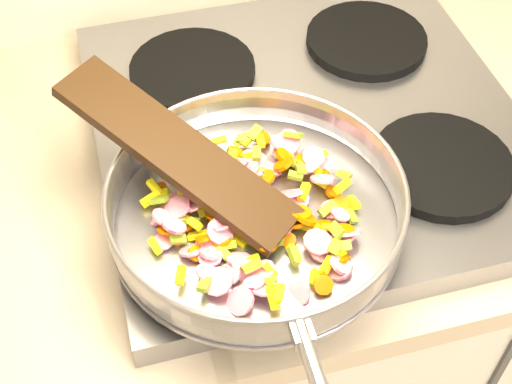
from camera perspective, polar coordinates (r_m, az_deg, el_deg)
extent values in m
cube|color=#939399|center=(1.04, 4.20, 5.07)|extent=(0.60, 0.60, 0.04)
cylinder|color=black|center=(0.90, -1.45, -1.28)|extent=(0.19, 0.19, 0.02)
cylinder|color=black|center=(0.98, 14.65, 2.07)|extent=(0.19, 0.19, 0.02)
cylinder|color=black|center=(1.10, -5.10, 9.71)|extent=(0.19, 0.19, 0.02)
cylinder|color=black|center=(1.16, 8.82, 11.93)|extent=(0.19, 0.19, 0.02)
cylinder|color=#9E9EA5|center=(0.87, 0.00, -2.21)|extent=(0.36, 0.36, 0.01)
torus|color=#9E9EA5|center=(0.85, 0.00, -0.93)|extent=(0.40, 0.40, 0.05)
torus|color=#9E9EA5|center=(0.83, 0.00, 0.18)|extent=(0.36, 0.36, 0.01)
cube|color=#9E9EA5|center=(0.73, 3.67, -11.15)|extent=(0.02, 0.03, 0.02)
cylinder|color=#DC154D|center=(0.84, -5.20, -4.72)|extent=(0.04, 0.04, 0.02)
cube|color=#FBF110|center=(0.84, -1.52, -3.82)|extent=(0.02, 0.02, 0.01)
cylinder|color=#DC154D|center=(0.83, 6.73, -6.21)|extent=(0.03, 0.03, 0.02)
cylinder|color=#D45B00|center=(0.82, -1.88, -6.20)|extent=(0.02, 0.02, 0.01)
cube|color=#FBF110|center=(0.88, 3.85, 0.02)|extent=(0.02, 0.03, 0.01)
cylinder|color=#DC154D|center=(0.81, -3.87, -6.46)|extent=(0.04, 0.04, 0.02)
cylinder|color=#DC154D|center=(0.79, 0.69, -7.73)|extent=(0.04, 0.04, 0.02)
cube|color=#FBF110|center=(0.88, 0.99, -0.20)|extent=(0.02, 0.03, 0.01)
cylinder|color=#DC154D|center=(0.84, 5.25, -4.72)|extent=(0.03, 0.03, 0.02)
cylinder|color=#DC154D|center=(0.89, -0.37, 1.47)|extent=(0.05, 0.04, 0.03)
cube|color=#FBF110|center=(0.84, -8.08, -4.28)|extent=(0.02, 0.02, 0.01)
cylinder|color=#DC154D|center=(0.80, -3.05, -7.17)|extent=(0.04, 0.04, 0.02)
cylinder|color=#D45B00|center=(0.86, 5.54, -2.77)|extent=(0.03, 0.03, 0.01)
cylinder|color=#D45B00|center=(0.85, 1.62, -3.27)|extent=(0.02, 0.02, 0.02)
cube|color=#FBF110|center=(0.83, -2.40, -4.33)|extent=(0.02, 0.01, 0.01)
cylinder|color=#DC154D|center=(0.94, 4.49, 2.94)|extent=(0.04, 0.04, 0.01)
cube|color=olive|center=(0.90, -4.16, 1.13)|extent=(0.02, 0.02, 0.01)
cube|color=#FBF110|center=(0.81, 4.70, -6.75)|extent=(0.02, 0.03, 0.02)
cylinder|color=#DC154D|center=(0.89, 5.34, 1.05)|extent=(0.04, 0.04, 0.02)
cube|color=olive|center=(0.91, 0.07, 3.12)|extent=(0.02, 0.02, 0.01)
cylinder|color=#DC154D|center=(0.88, 6.02, -1.40)|extent=(0.04, 0.04, 0.01)
cylinder|color=#DC154D|center=(0.82, -1.34, -5.42)|extent=(0.04, 0.04, 0.02)
cube|color=#FBF110|center=(0.92, -0.52, 2.94)|extent=(0.02, 0.02, 0.02)
cylinder|color=#DC154D|center=(0.85, -7.39, -2.04)|extent=(0.04, 0.04, 0.02)
cylinder|color=#DC154D|center=(0.86, -6.30, -1.22)|extent=(0.04, 0.04, 0.02)
cylinder|color=#DC154D|center=(0.84, -6.56, -2.70)|extent=(0.04, 0.04, 0.02)
cylinder|color=#DC154D|center=(0.85, -0.12, -1.45)|extent=(0.04, 0.04, 0.02)
cube|color=#FBF110|center=(0.89, -7.55, -0.14)|extent=(0.02, 0.02, 0.02)
cylinder|color=#DC154D|center=(0.83, -3.66, -4.95)|extent=(0.03, 0.03, 0.02)
cylinder|color=#D45B00|center=(0.84, -2.84, -3.80)|extent=(0.03, 0.03, 0.02)
cube|color=#FBF110|center=(0.82, -0.50, -5.45)|extent=(0.02, 0.01, 0.01)
cylinder|color=#DC154D|center=(0.84, -2.85, -2.73)|extent=(0.03, 0.03, 0.02)
cube|color=olive|center=(0.84, -6.28, -3.76)|extent=(0.02, 0.01, 0.01)
cylinder|color=#DC154D|center=(0.80, -0.15, -7.24)|extent=(0.03, 0.03, 0.01)
cylinder|color=#DC154D|center=(0.85, 1.87, -2.66)|extent=(0.05, 0.05, 0.01)
cube|color=#FBF110|center=(0.91, -5.33, 1.86)|extent=(0.01, 0.03, 0.02)
cube|color=olive|center=(0.89, -4.64, -0.05)|extent=(0.02, 0.02, 0.02)
cube|color=olive|center=(0.86, -2.17, -2.25)|extent=(0.03, 0.03, 0.01)
cube|color=#FBF110|center=(0.91, 4.64, 2.01)|extent=(0.02, 0.03, 0.01)
cube|color=#FBF110|center=(0.80, 1.01, -7.34)|extent=(0.01, 0.02, 0.01)
cube|color=#FBF110|center=(0.78, 1.37, -8.52)|extent=(0.01, 0.03, 0.02)
cylinder|color=#DC154D|center=(0.84, 7.48, -3.24)|extent=(0.04, 0.03, 0.03)
cube|color=#FBF110|center=(0.80, -6.06, -6.64)|extent=(0.02, 0.02, 0.01)
cylinder|color=#D45B00|center=(0.85, -3.15, -2.91)|extent=(0.03, 0.03, 0.01)
cube|color=olive|center=(0.84, 0.20, -3.12)|extent=(0.02, 0.02, 0.01)
cube|color=#FBF110|center=(0.95, -1.20, 4.18)|extent=(0.02, 0.02, 0.02)
cube|color=#FBF110|center=(0.87, -5.58, 0.02)|extent=(0.02, 0.02, 0.01)
cylinder|color=#D45B00|center=(0.86, -1.34, -1.31)|extent=(0.03, 0.03, 0.02)
cylinder|color=#DC154D|center=(0.80, 3.45, -8.11)|extent=(0.03, 0.03, 0.03)
cylinder|color=#DC154D|center=(0.91, -1.49, 2.16)|extent=(0.04, 0.03, 0.03)
cube|color=olive|center=(0.86, 0.43, -1.59)|extent=(0.02, 0.02, 0.02)
cylinder|color=#D45B00|center=(0.85, -7.22, -3.06)|extent=(0.03, 0.03, 0.02)
cylinder|color=#DC154D|center=(0.87, -0.84, -1.00)|extent=(0.04, 0.04, 0.03)
cube|color=#FBF110|center=(0.82, 5.72, -5.83)|extent=(0.03, 0.03, 0.01)
cube|color=#FBF110|center=(0.89, -8.15, 0.40)|extent=(0.02, 0.02, 0.02)
cube|color=olive|center=(0.83, 6.84, -4.37)|extent=(0.03, 0.02, 0.01)
cylinder|color=#D45B00|center=(0.85, -1.81, -2.91)|extent=(0.04, 0.04, 0.01)
cylinder|color=#DC154D|center=(0.85, 6.96, -3.58)|extent=(0.05, 0.05, 0.02)
cylinder|color=#D45B00|center=(0.83, 6.61, -5.23)|extent=(0.04, 0.03, 0.02)
cylinder|color=#DC154D|center=(0.81, -3.58, -6.83)|extent=(0.04, 0.04, 0.01)
cylinder|color=#DC154D|center=(0.83, 4.98, -3.99)|extent=(0.04, 0.04, 0.01)
cube|color=olive|center=(0.85, -5.28, -2.33)|extent=(0.03, 0.02, 0.01)
cylinder|color=#D45B00|center=(0.84, 7.04, -3.03)|extent=(0.03, 0.03, 0.02)
cylinder|color=#D45B00|center=(0.85, 0.35, -2.09)|extent=(0.02, 0.03, 0.02)
cylinder|color=#DC154D|center=(0.89, -0.55, 1.77)|extent=(0.04, 0.04, 0.03)
cylinder|color=#D45B00|center=(0.85, 2.47, -1.86)|extent=(0.02, 0.02, 0.02)
cube|color=#FBF110|center=(0.92, 5.19, 2.87)|extent=(0.02, 0.02, 0.01)
cylinder|color=#DC154D|center=(0.93, 5.51, 2.40)|extent=(0.03, 0.03, 0.02)
cylinder|color=#D45B00|center=(0.86, -2.51, -0.91)|extent=(0.03, 0.03, 0.02)
cylinder|color=#DC154D|center=(0.79, -1.26, -8.71)|extent=(0.04, 0.04, 0.03)
cube|color=#FBF110|center=(0.83, 2.98, -5.01)|extent=(0.01, 0.03, 0.02)
cube|color=olive|center=(0.84, 0.12, -2.60)|extent=(0.02, 0.02, 0.01)
cylinder|color=#DC154D|center=(0.94, 2.18, 3.11)|extent=(0.03, 0.03, 0.01)
cube|color=olive|center=(0.81, -0.33, -5.96)|extent=(0.02, 0.02, 0.01)
cube|color=#FBF110|center=(0.93, 2.30, 2.94)|extent=(0.02, 0.02, 0.02)
cube|color=#FBF110|center=(0.85, -4.63, -3.45)|extent=(0.03, 0.02, 0.02)
cylinder|color=#D45B00|center=(0.88, 6.83, -1.12)|extent=(0.04, 0.03, 0.02)
cube|color=#FBF110|center=(0.94, -0.60, 4.30)|extent=(0.03, 0.02, 0.01)
cube|color=#FBF110|center=(0.91, -1.18, 1.80)|extent=(0.02, 0.01, 0.02)
cylinder|color=#D45B00|center=(0.82, 0.91, -4.28)|extent=(0.02, 0.02, 0.01)
cylinder|color=#D45B00|center=(0.86, 1.39, -0.96)|extent=(0.03, 0.03, 0.03)
cube|color=olive|center=(0.92, -4.73, 3.10)|extent=(0.03, 0.02, 0.01)
cylinder|color=#DC154D|center=(0.81, -2.06, -6.56)|extent=(0.03, 0.04, 0.02)
cube|color=#FBF110|center=(0.81, 1.08, -6.87)|extent=(0.02, 0.02, 0.01)
cylinder|color=#D45B00|center=(0.91, 2.19, 2.96)|extent=(0.03, 0.03, 0.02)
cylinder|color=#DC154D|center=(0.91, 4.27, 2.27)|extent=(0.04, 0.04, 0.03)
cylinder|color=#DC154D|center=(0.85, -2.12, -2.42)|extent=(0.04, 0.04, 0.01)
cube|color=olive|center=(0.93, 3.02, 4.59)|extent=(0.03, 0.03, 0.02)
cylinder|color=#D45B00|center=(0.95, 0.44, 4.36)|extent=(0.03, 0.03, 0.02)
cube|color=#FBF110|center=(0.93, 0.36, 4.10)|extent=(0.01, 0.03, 0.01)
cylinder|color=#D45B00|center=(0.92, -1.63, 3.15)|extent=(0.03, 0.03, 0.02)
cube|color=#FBF110|center=(0.87, -4.04, -1.59)|extent=(0.02, 0.01, 0.01)
cylinder|color=#DC154D|center=(0.91, 4.61, 2.81)|extent=(0.04, 0.03, 0.02)
cylinder|color=#D45B00|center=(0.85, 3.39, -2.59)|extent=(0.04, 0.03, 0.03)
cylinder|color=#D45B00|center=(0.85, 3.58, -1.67)|extent=(0.04, 0.04, 0.01)
cylinder|color=#D45B00|center=(0.87, -2.07, -1.29)|extent=(0.03, 0.03, 0.02)
cylinder|color=#D45B00|center=(0.85, 2.61, -3.87)|extent=(0.03, 0.03, 0.01)
cube|color=olive|center=(0.87, -7.76, -0.64)|extent=(0.02, 0.02, 0.02)
cylinder|color=#D45B00|center=(0.91, 5.25, 1.23)|extent=(0.03, 0.03, 0.02)
cylinder|color=#D45B00|center=(0.83, -4.79, -4.93)|extent=(0.02, 0.03, 0.02)
cylinder|color=#D45B00|center=(0.85, -3.20, -1.64)|extent=(0.03, 0.03, 0.01)
cylinder|color=#D45B00|center=(0.92, -5.98, 2.54)|extent=(0.04, 0.04, 0.02)
cylinder|color=#D45B00|center=(0.80, 5.41, -7.42)|extent=(0.03, 0.03, 0.02)
cube|color=#FBF110|center=(0.86, 2.66, -2.18)|extent=(0.01, 0.03, 0.01)
cube|color=#FBF110|center=(0.84, -4.91, -2.58)|extent=(0.02, 0.02, 0.01)
cylinder|color=#D45B00|center=(0.86, -5.66, -2.54)|extent=(0.03, 0.02, 0.02)
cylinder|color=#DC154D|center=(0.83, -4.01, -4.40)|extent=(0.03, 0.03, 0.01)
cylinder|color=#DC154D|center=(0.93, 3.03, 2.67)|extent=(0.03, 0.04, 0.03)
cylinder|color=#DC154D|center=(0.88, -7.70, -1.89)|extent=(0.03, 0.04, 0.03)
cylinder|color=#DC154D|center=(0.91, 1.13, 1.84)|extent=(0.03, 0.03, 0.02)
cylinder|color=#DC154D|center=(0.90, -4.70, 0.66)|extent=(0.05, 0.05, 0.02)
cube|color=olive|center=(0.89, -5.20, -0.16)|extent=(0.02, 0.03, 0.01)
cylinder|color=#D45B00|center=(0.90, 2.24, 2.29)|extent=(0.04, 0.03, 0.03)
cube|color=olive|center=(0.82, 6.31, -4.37)|extent=(0.02, 0.02, 0.02)
cylinder|color=#DC154D|center=(0.82, -0.51, -6.59)|extent=(0.04, 0.03, 0.03)
cube|color=olive|center=(0.87, 5.70, -1.32)|extent=(0.03, 0.02, 0.01)
cylinder|color=#DC154D|center=(0.83, -2.88, -3.16)|extent=(0.04, 0.04, 0.02)
cube|color=#FBF110|center=(0.88, -8.39, -0.53)|extent=(0.03, 0.02, 0.02)
cube|color=#FBF110|center=(0.87, -1.51, -0.50)|extent=(0.02, 0.02, 0.01)
cube|color=#FBF110|center=(0.85, -3.39, -2.48)|extent=(0.01, 0.02, 0.01)
cylinder|color=#D45B00|center=(0.90, 6.18, -0.04)|extent=(0.03, 0.03, 0.01)
cube|color=olive|center=(0.82, 3.13, -5.02)|extent=(0.02, 0.02, 0.02)
cube|color=#FBF110|center=(0.81, 1.16, -6.25)|extent=(0.02, 0.02, 0.02)
cylinder|color=#DC154D|center=(0.94, 1.92, 3.90)|extent=(0.04, 0.04, 0.02)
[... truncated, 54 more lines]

